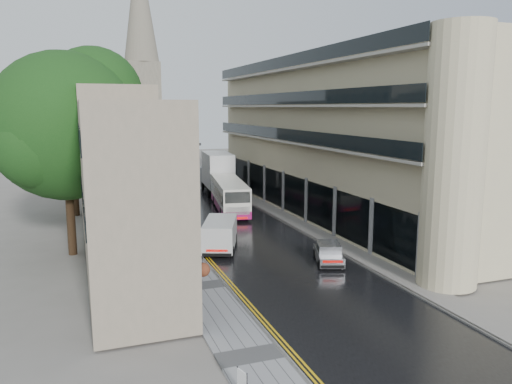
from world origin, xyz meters
TOP-DOWN VIEW (x-y plane):
  - ground at (0.00, 0.00)m, footprint 200.00×200.00m
  - road at (0.00, 27.50)m, footprint 9.00×85.00m
  - left_sidewalk at (-5.85, 27.50)m, footprint 2.70×85.00m
  - right_sidewalk at (5.40, 27.50)m, footprint 1.80×85.00m
  - old_shop_row at (-9.45, 30.00)m, footprint 4.50×56.00m
  - modern_block at (10.30, 26.00)m, footprint 8.00×40.00m
  - church_spire at (0.50, 82.00)m, footprint 6.40×6.40m
  - tree_near at (-12.50, 20.00)m, footprint 10.56×10.56m
  - tree_far at (-12.20, 33.00)m, footprint 9.24×9.24m
  - cream_bus at (0.05, 27.42)m, footprint 4.11×10.96m
  - white_lorry at (1.57, 37.91)m, footprint 3.65×9.31m
  - silver_hatchback at (1.79, 11.55)m, footprint 2.62×3.81m
  - white_van at (-4.30, 16.48)m, footprint 3.62×5.17m
  - navy_van at (-4.30, 26.94)m, footprint 2.29×5.06m
  - pedestrian at (-6.02, 21.80)m, footprint 0.70×0.56m
  - lamp_post_near at (-4.79, 17.92)m, footprint 0.83×0.23m
  - lamp_post_far at (-5.21, 33.02)m, footprint 0.82×0.49m
  - estate_sign at (-7.05, 0.01)m, footprint 0.23×0.55m

SIDE VIEW (x-z plane):
  - ground at x=0.00m, z-range 0.00..0.00m
  - road at x=0.00m, z-range 0.00..0.02m
  - left_sidewalk at x=-5.85m, z-range 0.00..0.12m
  - right_sidewalk at x=5.40m, z-range 0.00..0.12m
  - estate_sign at x=-7.05m, z-range 0.12..1.04m
  - silver_hatchback at x=1.79m, z-range 0.02..1.33m
  - pedestrian at x=-6.02m, z-range 0.12..1.79m
  - white_van at x=-4.30m, z-range 0.02..2.17m
  - navy_van at x=-4.30m, z-range 0.02..2.54m
  - cream_bus at x=0.05m, z-range 0.02..2.94m
  - white_lorry at x=1.57m, z-range 0.02..4.78m
  - lamp_post_far at x=-5.21m, z-range 0.12..7.35m
  - lamp_post_near at x=-4.79m, z-range 0.12..7.42m
  - old_shop_row at x=-9.45m, z-range 0.00..12.00m
  - tree_far at x=-12.20m, z-range 0.00..12.46m
  - tree_near at x=-12.50m, z-range 0.00..13.89m
  - modern_block at x=10.30m, z-range 0.00..14.00m
  - church_spire at x=0.50m, z-range 0.00..40.00m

